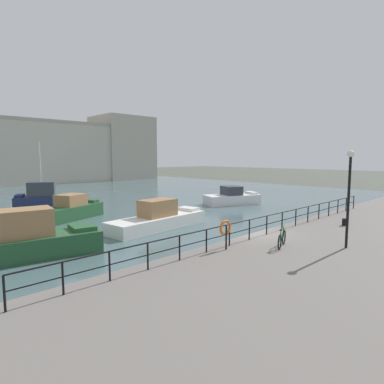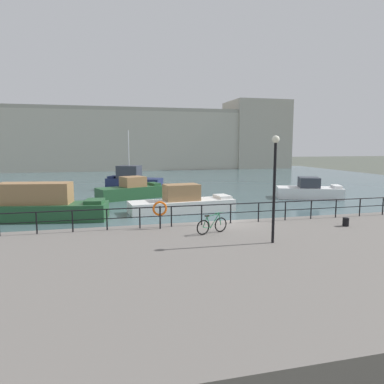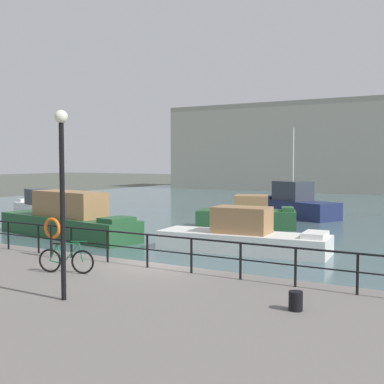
# 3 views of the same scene
# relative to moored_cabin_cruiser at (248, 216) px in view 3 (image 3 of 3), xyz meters

# --- Properties ---
(ground_plane) EXTENTS (240.00, 240.00, 0.00)m
(ground_plane) POSITION_rel_moored_cabin_cruiser_xyz_m (3.98, -15.92, -0.79)
(ground_plane) COLOR #4C5147
(water_basin) EXTENTS (80.00, 60.00, 0.01)m
(water_basin) POSITION_rel_moored_cabin_cruiser_xyz_m (3.98, 14.28, -0.78)
(water_basin) COLOR #476066
(water_basin) RESTS_ON ground_plane
(moored_cabin_cruiser) EXTENTS (6.60, 4.34, 2.10)m
(moored_cabin_cruiser) POSITION_rel_moored_cabin_cruiser_xyz_m (0.00, 0.00, 0.00)
(moored_cabin_cruiser) COLOR #23512D
(moored_cabin_cruiser) RESTS_ON water_basin
(moored_small_launch) EXTENTS (8.30, 3.11, 2.13)m
(moored_small_launch) POSITION_rel_moored_cabin_cruiser_xyz_m (3.33, -7.89, -0.07)
(moored_small_launch) COLOR white
(moored_small_launch) RESTS_ON water_basin
(moored_red_daysailer) EXTENTS (10.26, 4.02, 2.58)m
(moored_red_daysailer) POSITION_rel_moored_cabin_cruiser_xyz_m (-7.21, -8.57, 0.19)
(moored_red_daysailer) COLOR #23512D
(moored_red_daysailer) RESTS_ON water_basin
(moored_green_narrowboat) EXTENTS (6.65, 4.61, 2.16)m
(moored_green_narrowboat) POSITION_rel_moored_cabin_cruiser_xyz_m (-15.97, -2.63, 0.01)
(moored_green_narrowboat) COLOR white
(moored_green_narrowboat) RESTS_ON water_basin
(moored_blue_motorboat) EXTENTS (6.67, 4.80, 6.76)m
(moored_blue_motorboat) POSITION_rel_moored_cabin_cruiser_xyz_m (0.78, 7.25, 0.25)
(moored_blue_motorboat) COLOR navy
(moored_blue_motorboat) RESTS_ON water_basin
(quay_railing) EXTENTS (26.00, 0.07, 1.08)m
(quay_railing) POSITION_rel_moored_cabin_cruiser_xyz_m (4.04, -16.67, 0.89)
(quay_railing) COLOR black
(quay_railing) RESTS_ON quay_promenade
(parked_bicycle) EXTENTS (1.69, 0.66, 0.98)m
(parked_bicycle) POSITION_rel_moored_cabin_cruiser_xyz_m (2.40, -18.57, 0.55)
(parked_bicycle) COLOR black
(parked_bicycle) RESTS_ON quay_promenade
(mooring_bollard) EXTENTS (0.32, 0.32, 0.44)m
(mooring_bollard) POSITION_rel_moored_cabin_cruiser_xyz_m (9.63, -18.76, 0.38)
(mooring_bollard) COLOR black
(mooring_bollard) RESTS_ON quay_promenade
(life_ring_stand) EXTENTS (0.75, 0.16, 1.40)m
(life_ring_stand) POSITION_rel_moored_cabin_cruiser_xyz_m (0.16, -16.95, 1.13)
(life_ring_stand) COLOR black
(life_ring_stand) RESTS_ON quay_promenade
(quay_lamp_post) EXTENTS (0.32, 0.32, 4.59)m
(quay_lamp_post) POSITION_rel_moored_cabin_cruiser_xyz_m (4.47, -20.77, 3.09)
(quay_lamp_post) COLOR black
(quay_lamp_post) RESTS_ON quay_promenade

